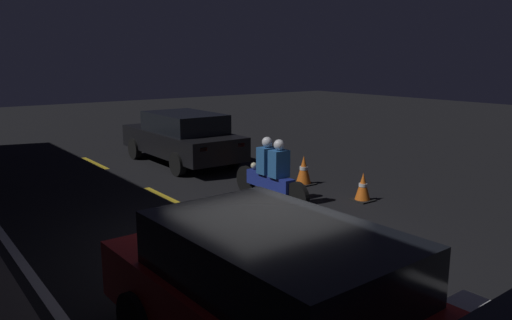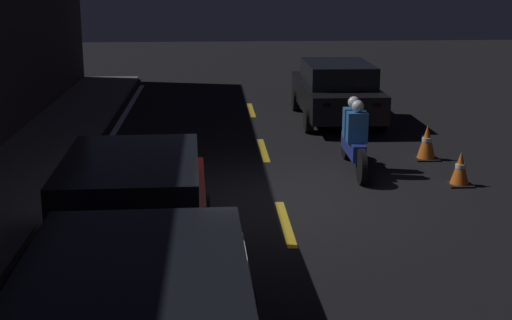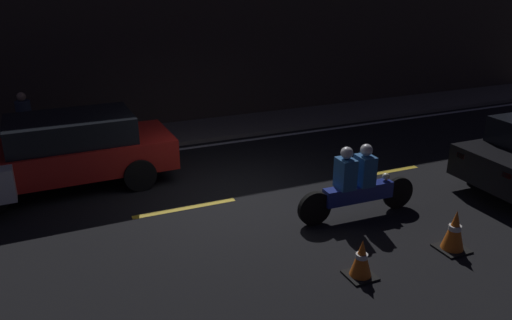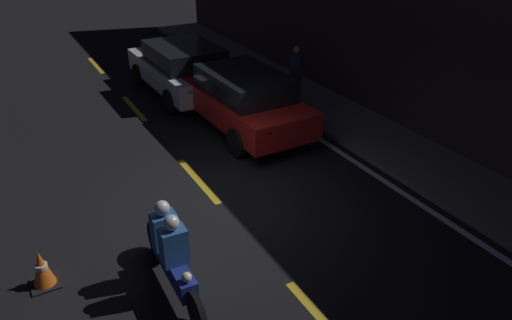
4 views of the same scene
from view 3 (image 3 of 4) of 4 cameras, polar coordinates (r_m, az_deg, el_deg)
name	(u,v)px [view 3 (image 3 of 4)]	position (r m, az deg, el deg)	size (l,w,h in m)	color
ground_plane	(234,199)	(9.89, -2.50, -4.53)	(56.00, 56.00, 0.00)	black
raised_curb	(176,133)	(13.91, -9.19, 3.02)	(28.00, 1.86, 0.11)	#605B56
building_front	(159,20)	(14.38, -11.00, 15.39)	(28.00, 0.30, 5.95)	#382D28
lane_dash_c	(185,208)	(9.62, -8.10, -5.47)	(2.00, 0.14, 0.01)	gold
lane_dash_d	(380,173)	(11.49, 14.02, -1.44)	(2.00, 0.14, 0.01)	gold
lane_solid_kerb	(188,148)	(12.84, -7.84, 1.35)	(25.20, 0.14, 0.01)	silver
taxi_red	(65,150)	(10.94, -21.02, 1.08)	(4.50, 1.97, 1.49)	red
motorcycle	(356,184)	(9.13, 11.36, -2.74)	(2.40, 0.38, 1.38)	black
traffic_cone_near	(362,259)	(7.56, 11.97, -11.01)	(0.42, 0.42, 0.60)	black
traffic_cone_mid	(454,231)	(8.64, 21.74, -7.53)	(0.47, 0.47, 0.70)	black
pedestrian	(26,124)	(12.88, -24.81, 3.75)	(0.34, 0.34, 1.52)	black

